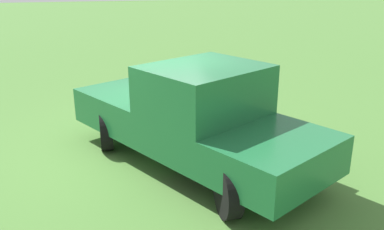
% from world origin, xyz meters
% --- Properties ---
extents(ground_plane, '(80.00, 80.00, 0.00)m').
position_xyz_m(ground_plane, '(0.00, 0.00, 0.00)').
color(ground_plane, '#477533').
extents(pickup_truck, '(5.12, 3.97, 1.79)m').
position_xyz_m(pickup_truck, '(0.96, 0.73, 0.92)').
color(pickup_truck, black).
rests_on(pickup_truck, ground_plane).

